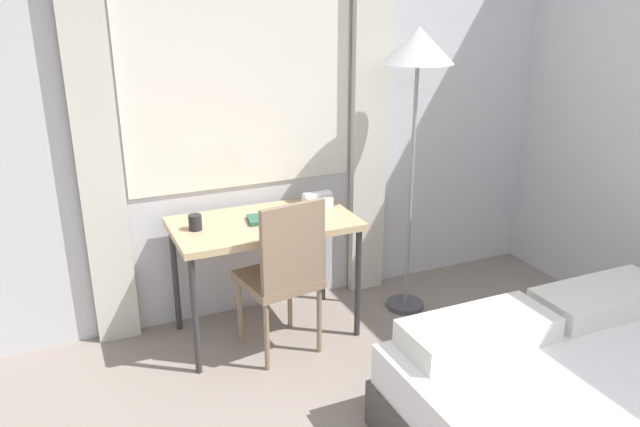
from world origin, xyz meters
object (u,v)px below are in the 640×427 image
object	(u,v)px
telephone	(317,200)
mug	(195,222)
desk_chair	(284,270)
book	(268,218)
standing_lamp	(418,62)
desk	(264,231)

from	to	relation	value
telephone	mug	size ratio (longest dim) A/B	2.05
telephone	desk_chair	bearing A→B (deg)	-134.73
book	mug	bearing A→B (deg)	176.50
standing_lamp	telephone	world-z (taller)	standing_lamp
desk	mug	size ratio (longest dim) A/B	12.11
book	desk	bearing A→B (deg)	154.98
mug	standing_lamp	bearing A→B (deg)	-3.51
desk	standing_lamp	distance (m)	1.33
standing_lamp	telephone	bearing A→B (deg)	163.13
desk_chair	standing_lamp	world-z (taller)	standing_lamp
standing_lamp	desk	bearing A→B (deg)	175.98
desk	book	size ratio (longest dim) A/B	4.26
telephone	mug	distance (m)	0.78
desk	telephone	xyz separation A→B (m)	(0.38, 0.10, 0.10)
desk_chair	book	bearing A→B (deg)	81.47
standing_lamp	mug	bearing A→B (deg)	176.49
desk_chair	telephone	bearing A→B (deg)	36.73
desk	mug	xyz separation A→B (m)	(-0.39, 0.02, 0.11)
desk	standing_lamp	bearing A→B (deg)	-4.02
desk	desk_chair	xyz separation A→B (m)	(0.02, -0.26, -0.14)
desk_chair	standing_lamp	distance (m)	1.43
desk_chair	book	xyz separation A→B (m)	(-0.00, 0.25, 0.22)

